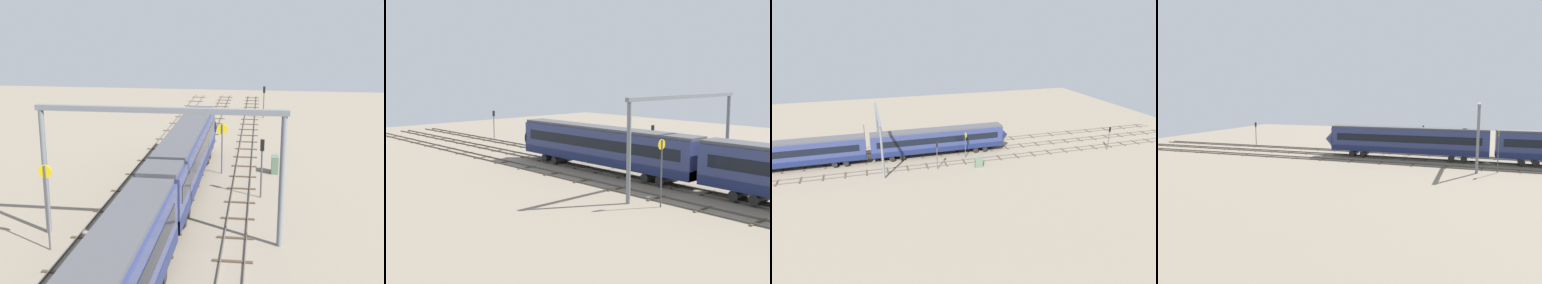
{
  "view_description": "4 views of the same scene",
  "coord_description": "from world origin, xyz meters",
  "views": [
    {
      "loc": [
        -45.6,
        -6.03,
        14.15
      ],
      "look_at": [
        3.31,
        0.55,
        1.87
      ],
      "focal_mm": 47.39,
      "sensor_mm": 36.0,
      "label": 1
    },
    {
      "loc": [
        -41.46,
        37.38,
        10.74
      ],
      "look_at": [
        0.49,
        -1.49,
        2.56
      ],
      "focal_mm": 45.67,
      "sensor_mm": 36.0,
      "label": 2
    },
    {
      "loc": [
        -17.21,
        -57.43,
        22.96
      ],
      "look_at": [
        -0.22,
        0.24,
        1.87
      ],
      "focal_mm": 31.79,
      "sensor_mm": 36.0,
      "label": 3
    },
    {
      "loc": [
        -15.42,
        56.21,
        9.79
      ],
      "look_at": [
        4.22,
        -0.18,
        2.25
      ],
      "focal_mm": 34.42,
      "sensor_mm": 36.0,
      "label": 4
    }
  ],
  "objects": [
    {
      "name": "signal_light_trackside_approach",
      "position": [
        -6.77,
        -6.38,
        3.12
      ],
      "size": [
        0.31,
        0.32,
        4.79
      ],
      "color": "#4C4C51",
      "rests_on": "ground"
    },
    {
      "name": "ground_plane",
      "position": [
        0.0,
        0.0,
        0.0
      ],
      "size": [
        108.32,
        108.32,
        0.0
      ],
      "primitive_type": "plane",
      "color": "gray"
    },
    {
      "name": "train",
      "position": [
        -16.96,
        0.0,
        2.66
      ],
      "size": [
        50.4,
        3.24,
        4.8
      ],
      "color": "navy",
      "rests_on": "ground"
    },
    {
      "name": "track_near_foreground",
      "position": [
        -0.0,
        -4.76,
        0.06
      ],
      "size": [
        92.32,
        2.4,
        0.16
      ],
      "color": "#59544C",
      "rests_on": "ground"
    },
    {
      "name": "speed_sign_mid_trackside",
      "position": [
        -0.83,
        -2.78,
        3.15
      ],
      "size": [
        0.14,
        1.01,
        4.71
      ],
      "color": "#4C4C51",
      "rests_on": "ground"
    },
    {
      "name": "overhead_gantry",
      "position": [
        -15.53,
        0.08,
        6.4
      ],
      "size": [
        0.4,
        15.88,
        8.73
      ],
      "color": "slate",
      "rests_on": "ground"
    },
    {
      "name": "signal_light_trackside_departure",
      "position": [
        26.41,
        -6.66,
        2.96
      ],
      "size": [
        0.31,
        0.32,
        4.51
      ],
      "color": "#4C4C51",
      "rests_on": "ground"
    },
    {
      "name": "relay_cabinet",
      "position": [
        0.03,
        -7.64,
        0.81
      ],
      "size": [
        1.28,
        0.63,
        1.61
      ],
      "color": "#597259",
      "rests_on": "ground"
    },
    {
      "name": "track_middle",
      "position": [
        -0.0,
        4.76,
        0.07
      ],
      "size": [
        92.32,
        2.4,
        0.16
      ],
      "color": "#59544C",
      "rests_on": "ground"
    },
    {
      "name": "speed_sign_near_foreground",
      "position": [
        -18.01,
        6.61,
        3.48
      ],
      "size": [
        0.14,
        0.84,
        5.52
      ],
      "color": "#4C4C51",
      "rests_on": "ground"
    },
    {
      "name": "track_with_train",
      "position": [
        -0.0,
        0.0,
        0.06
      ],
      "size": [
        92.32,
        2.4,
        0.16
      ],
      "color": "#59544C",
      "rests_on": "ground"
    }
  ]
}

